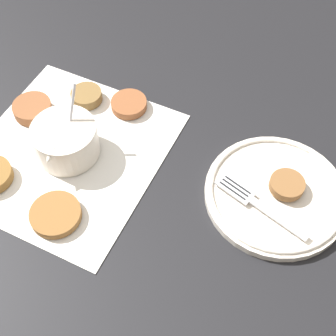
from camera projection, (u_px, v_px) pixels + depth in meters
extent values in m
plane|color=black|center=(58.00, 155.00, 0.84)|extent=(4.00, 4.00, 0.00)
cube|color=silver|center=(68.00, 153.00, 0.84)|extent=(0.40, 0.37, 0.00)
cylinder|color=silver|center=(66.00, 140.00, 0.81)|extent=(0.11, 0.11, 0.06)
cylinder|color=gold|center=(67.00, 145.00, 0.82)|extent=(0.10, 0.10, 0.03)
cone|color=silver|center=(50.00, 157.00, 0.76)|extent=(0.03, 0.02, 0.02)
cylinder|color=silver|center=(71.00, 116.00, 0.79)|extent=(0.05, 0.02, 0.11)
cylinder|color=brown|center=(86.00, 96.00, 0.90)|extent=(0.06, 0.06, 0.02)
cylinder|color=brown|center=(129.00, 104.00, 0.89)|extent=(0.07, 0.07, 0.02)
cylinder|color=brown|center=(33.00, 109.00, 0.88)|extent=(0.07, 0.07, 0.02)
cylinder|color=brown|center=(56.00, 214.00, 0.75)|extent=(0.08, 0.08, 0.01)
cylinder|color=silver|center=(275.00, 194.00, 0.78)|extent=(0.24, 0.24, 0.01)
torus|color=silver|center=(276.00, 192.00, 0.77)|extent=(0.23, 0.23, 0.01)
cylinder|color=brown|center=(287.00, 185.00, 0.77)|extent=(0.06, 0.06, 0.01)
cube|color=silver|center=(279.00, 219.00, 0.74)|extent=(0.06, 0.10, 0.00)
cube|color=silver|center=(235.00, 188.00, 0.77)|extent=(0.05, 0.07, 0.00)
cube|color=black|center=(238.00, 185.00, 0.77)|extent=(0.02, 0.05, 0.00)
cube|color=black|center=(235.00, 188.00, 0.77)|extent=(0.02, 0.05, 0.00)
cube|color=black|center=(233.00, 190.00, 0.76)|extent=(0.02, 0.05, 0.00)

